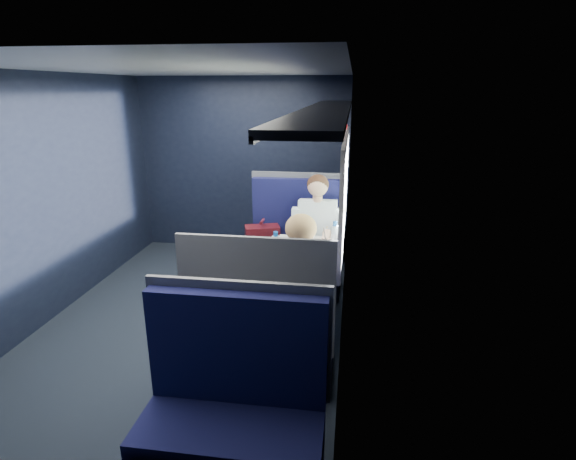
# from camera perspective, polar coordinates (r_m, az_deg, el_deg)

# --- Properties ---
(ground) EXTENTS (2.80, 4.20, 0.01)m
(ground) POSITION_cam_1_polar(r_m,az_deg,el_deg) (4.55, -11.50, -11.03)
(ground) COLOR black
(room_shell) EXTENTS (3.00, 4.40, 2.40)m
(room_shell) POSITION_cam_1_polar(r_m,az_deg,el_deg) (4.06, -12.46, 7.65)
(room_shell) COLOR black
(room_shell) RESTS_ON ground
(table) EXTENTS (0.62, 1.00, 0.74)m
(table) POSITION_cam_1_polar(r_m,az_deg,el_deg) (4.05, 1.86, -3.95)
(table) COLOR #54565E
(table) RESTS_ON ground
(seat_bay_near) EXTENTS (1.08, 0.62, 1.26)m
(seat_bay_near) POSITION_cam_1_polar(r_m,az_deg,el_deg) (4.97, 0.62, -2.73)
(seat_bay_near) COLOR #0C0C35
(seat_bay_near) RESTS_ON ground
(seat_bay_far) EXTENTS (1.04, 0.62, 1.26)m
(seat_bay_far) POSITION_cam_1_polar(r_m,az_deg,el_deg) (3.41, -2.99, -13.08)
(seat_bay_far) COLOR #0C0C35
(seat_bay_far) RESTS_ON ground
(seat_row_front) EXTENTS (1.04, 0.51, 1.16)m
(seat_row_front) POSITION_cam_1_polar(r_m,az_deg,el_deg) (5.84, 2.01, 0.26)
(seat_row_front) COLOR #0C0C35
(seat_row_front) RESTS_ON ground
(seat_row_back) EXTENTS (1.04, 0.51, 1.16)m
(seat_row_back) POSITION_cam_1_polar(r_m,az_deg,el_deg) (2.68, -7.08, -23.11)
(seat_row_back) COLOR #0C0C35
(seat_row_back) RESTS_ON ground
(man) EXTENTS (0.53, 0.56, 1.32)m
(man) POSITION_cam_1_polar(r_m,az_deg,el_deg) (4.68, 3.64, -0.24)
(man) COLOR black
(man) RESTS_ON ground
(woman) EXTENTS (0.53, 0.56, 1.32)m
(woman) POSITION_cam_1_polar(r_m,az_deg,el_deg) (3.37, 1.68, -7.36)
(woman) COLOR black
(woman) RESTS_ON ground
(papers) EXTENTS (0.67, 0.82, 0.01)m
(papers) POSITION_cam_1_polar(r_m,az_deg,el_deg) (4.08, 1.43, -2.60)
(papers) COLOR white
(papers) RESTS_ON table
(laptop) EXTENTS (0.25, 0.31, 0.21)m
(laptop) POSITION_cam_1_polar(r_m,az_deg,el_deg) (3.97, 4.12, -2.38)
(laptop) COLOR silver
(laptop) RESTS_ON table
(bottle_small) EXTENTS (0.07, 0.07, 0.24)m
(bottle_small) POSITION_cam_1_polar(r_m,az_deg,el_deg) (4.19, 5.95, -0.64)
(bottle_small) COLOR silver
(bottle_small) RESTS_ON table
(cup) EXTENTS (0.07, 0.07, 0.09)m
(cup) POSITION_cam_1_polar(r_m,az_deg,el_deg) (4.33, 6.33, -0.87)
(cup) COLOR white
(cup) RESTS_ON table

